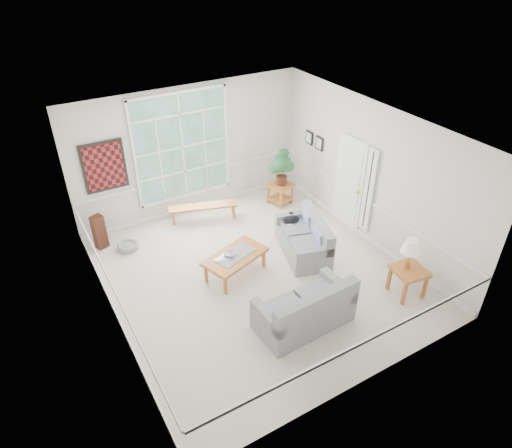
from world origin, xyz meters
The scene contains 24 objects.
floor centered at (0.00, 0.00, -0.01)m, with size 5.50×6.00×0.01m, color beige.
ceiling centered at (0.00, 0.00, 3.00)m, with size 5.50×6.00×0.02m, color white.
wall_back centered at (0.00, 3.00, 1.50)m, with size 5.50×0.02×3.00m, color silver.
wall_front centered at (0.00, -3.00, 1.50)m, with size 5.50×0.02×3.00m, color silver.
wall_left centered at (-2.75, 0.00, 1.50)m, with size 0.02×6.00×3.00m, color silver.
wall_right centered at (2.75, 0.00, 1.50)m, with size 0.02×6.00×3.00m, color silver.
window_back centered at (-0.20, 2.96, 1.65)m, with size 2.30×0.08×2.40m, color white.
entry_door centered at (2.71, 0.60, 1.05)m, with size 0.08×0.90×2.10m, color white.
door_sidelight centered at (2.71, -0.03, 1.15)m, with size 0.08×0.26×1.90m, color white.
wall_art centered at (-1.95, 2.95, 1.60)m, with size 0.90×0.06×1.10m, color maroon.
wall_frame_near centered at (2.71, 1.75, 1.55)m, with size 0.04×0.26×0.32m, color black.
wall_frame_far centered at (2.71, 2.15, 1.55)m, with size 0.04×0.26×0.32m, color black.
loveseat_right centered at (1.19, 0.14, 0.41)m, with size 0.79×1.52×0.82m, color gray.
loveseat_front centered at (0.02, -1.54, 0.44)m, with size 1.64×0.85×0.89m, color gray.
coffee_table centered at (-0.35, 0.23, 0.23)m, with size 1.25×0.68×0.47m, color #A95C25.
pewter_bowl centered at (-0.43, 0.28, 0.50)m, with size 0.29×0.29×0.07m, color #A2A2A7.
window_bench centered at (-0.04, 2.38, 0.18)m, with size 1.58×0.31×0.37m, color #A95C25.
end_table centered at (1.91, 2.12, 0.26)m, with size 0.52×0.52×0.52m, color #A95C25.
houseplant centered at (1.93, 2.11, 0.97)m, with size 0.52×0.52×0.89m, color #23512C, non-canonical shape.
side_table centered at (2.12, -1.89, 0.29)m, with size 0.57×0.57×0.58m, color #A95C25.
table_lamp centered at (2.11, -1.81, 0.88)m, with size 0.35×0.35×0.60m, color white, non-canonical shape.
pet_bed centered at (-1.95, 2.13, 0.07)m, with size 0.45×0.45×0.13m, color slate.
floor_speaker centered at (-2.40, 2.48, 0.39)m, with size 0.24×0.19×0.77m, color #391A10.
cat centered at (1.26, 0.68, 0.51)m, with size 0.37×0.26×0.18m, color black.
Camera 1 is at (-3.55, -6.04, 5.80)m, focal length 32.00 mm.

